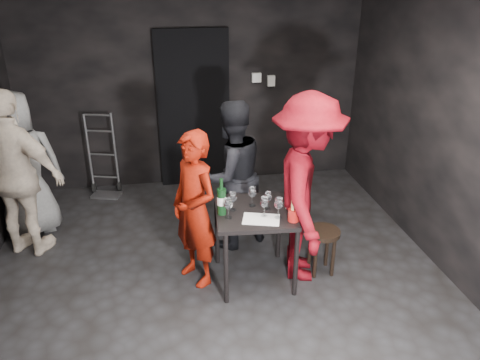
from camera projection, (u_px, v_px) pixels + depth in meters
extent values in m
cube|color=black|center=(219.00, 286.00, 4.48)|extent=(4.50, 5.00, 0.02)
cube|color=black|center=(192.00, 87.00, 6.16)|extent=(4.50, 0.04, 2.70)
cube|color=black|center=(460.00, 140.00, 4.26)|extent=(0.04, 5.00, 2.70)
cube|color=black|center=(194.00, 110.00, 6.23)|extent=(0.95, 0.10, 2.10)
cube|color=#B7B7B2|center=(256.00, 77.00, 6.20)|extent=(0.12, 0.06, 0.12)
cube|color=#B7B7B2|center=(271.00, 81.00, 6.25)|extent=(0.10, 0.06, 0.14)
cylinder|color=#B2B2B7|center=(89.00, 155.00, 6.09)|extent=(0.03, 0.03, 1.11)
cylinder|color=#B2B2B7|center=(115.00, 154.00, 6.14)|extent=(0.03, 0.03, 1.11)
cube|color=#B2B2B7|center=(107.00, 195.00, 6.24)|extent=(0.37, 0.20, 0.03)
cylinder|color=black|center=(94.00, 187.00, 6.31)|extent=(0.04, 0.16, 0.16)
cylinder|color=black|center=(119.00, 185.00, 6.36)|extent=(0.04, 0.16, 0.16)
cube|color=black|center=(255.00, 212.00, 4.31)|extent=(0.72, 0.72, 0.04)
cylinder|color=black|center=(226.00, 269.00, 4.13)|extent=(0.04, 0.04, 0.71)
cylinder|color=black|center=(296.00, 262.00, 4.22)|extent=(0.04, 0.04, 0.71)
cylinder|color=black|center=(217.00, 233.00, 4.70)|extent=(0.04, 0.04, 0.71)
cylinder|color=black|center=(279.00, 227.00, 4.80)|extent=(0.04, 0.04, 0.71)
cylinder|color=black|center=(323.00, 232.00, 4.52)|extent=(0.33, 0.33, 0.04)
cylinder|color=black|center=(327.00, 248.00, 4.72)|extent=(0.04, 0.04, 0.41)
cylinder|color=black|center=(310.00, 250.00, 4.69)|extent=(0.04, 0.04, 0.41)
cylinder|color=black|center=(315.00, 260.00, 4.53)|extent=(0.04, 0.04, 0.41)
cylinder|color=black|center=(333.00, 258.00, 4.56)|extent=(0.04, 0.04, 0.41)
imported|color=maroon|center=(195.00, 209.00, 4.29)|extent=(0.60, 0.66, 1.52)
imported|color=black|center=(231.00, 171.00, 4.86)|extent=(0.95, 0.74, 1.72)
imported|color=maroon|center=(308.00, 170.00, 4.24)|extent=(0.97, 1.54, 2.21)
imported|color=beige|center=(14.00, 162.00, 4.62)|extent=(1.34, 1.02, 2.07)
imported|color=slate|center=(22.00, 159.00, 5.06)|extent=(0.96, 0.67, 1.78)
cube|color=white|center=(261.00, 219.00, 4.14)|extent=(0.37, 0.30, 0.00)
cylinder|color=black|center=(222.00, 202.00, 4.19)|extent=(0.08, 0.08, 0.25)
cylinder|color=black|center=(221.00, 184.00, 4.12)|extent=(0.03, 0.03, 0.10)
cylinder|color=white|center=(222.00, 200.00, 4.18)|extent=(0.08, 0.08, 0.08)
cylinder|color=#A31310|center=(294.00, 215.00, 4.10)|extent=(0.10, 0.10, 0.11)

